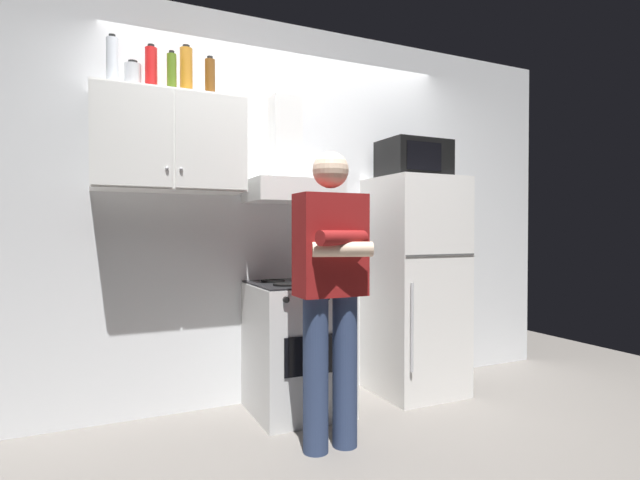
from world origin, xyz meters
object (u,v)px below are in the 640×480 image
object	(u,v)px
upper_cabinet	(169,143)
bottle_olive_oil	(172,73)
person_standing	(331,287)
bottle_soda_red	(151,70)
bottle_beer_brown	(210,78)
refrigerator	(415,285)
stove_oven	(297,347)
bottle_liquor_amber	(186,72)
range_hood	(290,174)
bottle_canister_steel	(133,77)
bottle_vodka_clear	(112,62)
microwave	(414,160)

from	to	relation	value
upper_cabinet	bottle_olive_oil	xyz separation A→B (m)	(0.01, -0.01, 0.42)
upper_cabinet	person_standing	bearing A→B (deg)	-44.26
bottle_soda_red	bottle_beer_brown	size ratio (longest dim) A/B	1.14
refrigerator	bottle_olive_oil	bearing A→B (deg)	176.20
stove_oven	person_standing	distance (m)	0.77
bottle_olive_oil	bottle_soda_red	bearing A→B (deg)	158.38
bottle_olive_oil	bottle_liquor_amber	bearing A→B (deg)	20.67
stove_oven	bottle_beer_brown	size ratio (longest dim) A/B	3.35
range_hood	bottle_liquor_amber	world-z (taller)	bottle_liquor_amber
upper_cabinet	bottle_soda_red	bearing A→B (deg)	160.23
stove_oven	bottle_beer_brown	xyz separation A→B (m)	(-0.55, 0.11, 1.74)
bottle_canister_steel	bottle_vodka_clear	size ratio (longest dim) A/B	0.60
bottle_vodka_clear	bottle_olive_oil	size ratio (longest dim) A/B	1.18
bottle_liquor_amber	bottle_canister_steel	world-z (taller)	bottle_liquor_amber
microwave	bottle_soda_red	distance (m)	1.91
refrigerator	bottle_liquor_amber	bearing A→B (deg)	174.76
bottle_canister_steel	stove_oven	bearing A→B (deg)	-9.48
refrigerator	bottle_canister_steel	bearing A→B (deg)	175.11
bottle_soda_red	microwave	bearing A→B (deg)	-4.40
microwave	bottle_vodka_clear	xyz separation A→B (m)	(-2.07, 0.11, 0.46)
bottle_soda_red	bottle_olive_oil	xyz separation A→B (m)	(0.12, -0.05, -0.02)
bottle_soda_red	refrigerator	bearing A→B (deg)	-4.97
stove_oven	microwave	size ratio (longest dim) A/B	1.82
bottle_canister_steel	refrigerator	bearing A→B (deg)	-4.89
upper_cabinet	bottle_vodka_clear	size ratio (longest dim) A/B	2.92
bottle_beer_brown	bottle_vodka_clear	distance (m)	0.57
range_hood	bottle_canister_steel	world-z (taller)	bottle_canister_steel
microwave	bottle_soda_red	bearing A→B (deg)	175.60
range_hood	bottle_olive_oil	world-z (taller)	bottle_olive_oil
refrigerator	bottle_olive_oil	xyz separation A→B (m)	(-1.74, 0.12, 1.37)
bottle_olive_oil	bottle_beer_brown	bearing A→B (deg)	-1.39
range_hood	bottle_vodka_clear	world-z (taller)	bottle_vodka_clear
bottle_canister_steel	bottle_soda_red	bearing A→B (deg)	-3.46
bottle_olive_oil	bottle_vodka_clear	bearing A→B (deg)	178.15
range_hood	bottle_canister_steel	size ratio (longest dim) A/B	4.05
bottle_soda_red	bottle_canister_steel	size ratio (longest dim) A/B	1.61
upper_cabinet	microwave	xyz separation A→B (m)	(1.75, -0.11, -0.01)
refrigerator	bottle_liquor_amber	distance (m)	2.17
refrigerator	bottle_beer_brown	size ratio (longest dim) A/B	6.13
refrigerator	bottle_beer_brown	world-z (taller)	bottle_beer_brown
microwave	bottle_olive_oil	distance (m)	1.79
microwave	bottle_beer_brown	size ratio (longest dim) A/B	1.84
bottle_liquor_amber	bottle_vodka_clear	world-z (taller)	bottle_liquor_amber
stove_oven	bottle_beer_brown	distance (m)	1.83
microwave	bottle_liquor_amber	xyz separation A→B (m)	(-1.64, 0.13, 0.46)
person_standing	bottle_soda_red	xyz separation A→B (m)	(-0.85, 0.77, 1.29)
microwave	bottle_beer_brown	distance (m)	1.57
microwave	bottle_vodka_clear	world-z (taller)	bottle_vodka_clear
stove_oven	microwave	world-z (taller)	microwave
upper_cabinet	range_hood	size ratio (longest dim) A/B	1.20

